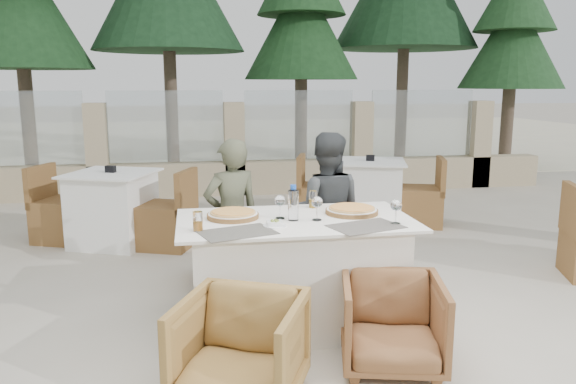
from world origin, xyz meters
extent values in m
plane|color=#BEB5A2|center=(0.00, 0.00, 0.00)|extent=(80.00, 80.00, 0.00)
cube|color=beige|center=(0.00, 14.00, 0.01)|extent=(30.00, 16.00, 0.01)
cone|color=#1C411E|center=(-3.50, 7.00, 2.75)|extent=(2.42, 2.42, 5.50)
cone|color=#1D441F|center=(1.50, 7.20, 2.50)|extent=(2.20, 2.20, 5.00)
cone|color=#214A24|center=(5.50, 6.50, 2.25)|extent=(1.98, 1.98, 4.50)
cube|color=#5B574E|center=(-0.38, -0.34, 0.77)|extent=(0.52, 0.42, 0.00)
cube|color=#5F5951|center=(0.46, -0.33, 0.77)|extent=(0.52, 0.42, 0.00)
cylinder|color=orange|center=(-0.37, 0.05, 0.79)|extent=(0.43, 0.43, 0.05)
cylinder|color=orange|center=(0.47, 0.04, 0.79)|extent=(0.40, 0.40, 0.05)
cylinder|color=#BADDF4|center=(0.02, -0.08, 0.89)|extent=(0.08, 0.08, 0.24)
cylinder|color=orange|center=(-0.62, -0.25, 0.83)|extent=(0.08, 0.08, 0.12)
cylinder|color=gold|center=(0.24, 0.28, 0.83)|extent=(0.08, 0.08, 0.13)
imported|color=olive|center=(-0.36, 0.92, 0.27)|extent=(0.59, 0.61, 0.55)
imported|color=brown|center=(0.49, 0.65, 0.33)|extent=(0.84, 0.85, 0.66)
imported|color=olive|center=(-0.42, -0.96, 0.29)|extent=(0.83, 0.84, 0.59)
imported|color=brown|center=(0.51, -0.73, 0.28)|extent=(0.72, 0.73, 0.55)
imported|color=#4D503A|center=(-0.34, 0.61, 0.63)|extent=(0.53, 0.42, 1.26)
imported|color=#3C3F41|center=(0.42, 0.63, 0.65)|extent=(0.74, 0.64, 1.30)
camera|label=1|loc=(-0.64, -3.71, 1.68)|focal=35.00mm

